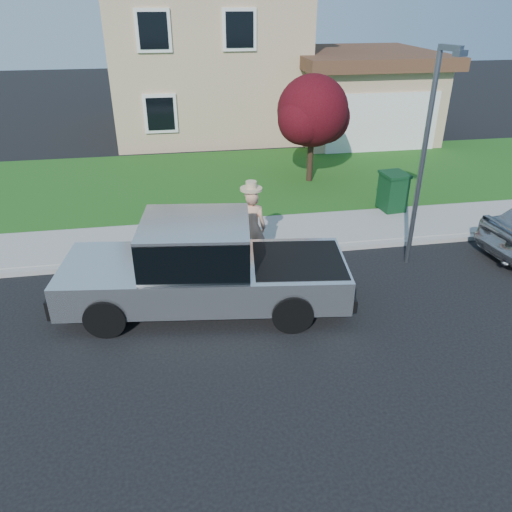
# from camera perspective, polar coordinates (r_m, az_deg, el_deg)

# --- Properties ---
(ground) EXTENTS (80.00, 80.00, 0.00)m
(ground) POSITION_cam_1_polar(r_m,az_deg,el_deg) (10.00, 2.69, -7.67)
(ground) COLOR black
(ground) RESTS_ON ground
(curb) EXTENTS (40.00, 0.20, 0.12)m
(curb) POSITION_cam_1_polar(r_m,az_deg,el_deg) (12.59, 4.41, 0.58)
(curb) COLOR gray
(curb) RESTS_ON ground
(sidewalk) EXTENTS (40.00, 2.00, 0.15)m
(sidewalk) POSITION_cam_1_polar(r_m,az_deg,el_deg) (13.54, 3.32, 2.74)
(sidewalk) COLOR gray
(sidewalk) RESTS_ON ground
(lawn) EXTENTS (40.00, 7.00, 0.10)m
(lawn) POSITION_cam_1_polar(r_m,az_deg,el_deg) (17.65, 0.11, 8.78)
(lawn) COLOR #1E4714
(lawn) RESTS_ON ground
(house) EXTENTS (14.00, 11.30, 6.85)m
(house) POSITION_cam_1_polar(r_m,az_deg,el_deg) (24.67, -2.43, 21.64)
(house) COLOR tan
(house) RESTS_ON ground
(pickup_truck) EXTENTS (6.05, 2.69, 1.92)m
(pickup_truck) POSITION_cam_1_polar(r_m,az_deg,el_deg) (10.10, -6.04, -1.40)
(pickup_truck) COLOR black
(pickup_truck) RESTS_ON ground
(woman) EXTENTS (0.78, 0.60, 2.08)m
(woman) POSITION_cam_1_polar(r_m,az_deg,el_deg) (11.67, -0.54, 3.44)
(woman) COLOR #E5A17E
(woman) RESTS_ON ground
(ornamental_tree) EXTENTS (2.55, 2.30, 3.50)m
(ornamental_tree) POSITION_cam_1_polar(r_m,az_deg,el_deg) (16.90, 6.59, 15.79)
(ornamental_tree) COLOR black
(ornamental_tree) RESTS_ON lawn
(trash_bin) EXTENTS (0.77, 0.86, 1.12)m
(trash_bin) POSITION_cam_1_polar(r_m,az_deg,el_deg) (15.15, 15.36, 7.17)
(trash_bin) COLOR #0E3318
(trash_bin) RESTS_ON sidewalk
(street_lamp) EXTENTS (0.39, 0.64, 4.92)m
(street_lamp) POSITION_cam_1_polar(r_m,az_deg,el_deg) (11.68, 18.89, 11.48)
(street_lamp) COLOR slate
(street_lamp) RESTS_ON ground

